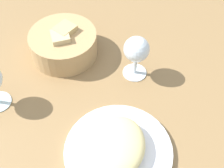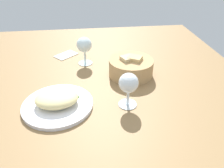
% 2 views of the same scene
% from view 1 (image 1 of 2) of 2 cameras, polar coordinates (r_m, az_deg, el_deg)
% --- Properties ---
extents(ground_plane, '(1.40, 1.40, 0.02)m').
position_cam_1_polar(ground_plane, '(0.81, -8.52, -4.65)').
color(ground_plane, olive).
extents(plate, '(0.25, 0.25, 0.01)m').
position_cam_1_polar(plate, '(0.73, 1.17, -12.33)').
color(plate, white).
rests_on(plate, ground_plane).
extents(omelette, '(0.15, 0.12, 0.04)m').
position_cam_1_polar(omelette, '(0.70, 1.20, -11.25)').
color(omelette, beige).
rests_on(omelette, plate).
extents(lettuce_garnish, '(0.04, 0.04, 0.02)m').
position_cam_1_polar(lettuce_garnish, '(0.74, -0.64, -7.55)').
color(lettuce_garnish, '#4B8637').
rests_on(lettuce_garnish, plate).
extents(bread_basket, '(0.19, 0.19, 0.09)m').
position_cam_1_polar(bread_basket, '(0.91, -8.96, 7.40)').
color(bread_basket, tan).
rests_on(bread_basket, ground_plane).
extents(wine_glass_near, '(0.07, 0.07, 0.13)m').
position_cam_1_polar(wine_glass_near, '(0.81, 4.54, 6.07)').
color(wine_glass_near, silver).
rests_on(wine_glass_near, ground_plane).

